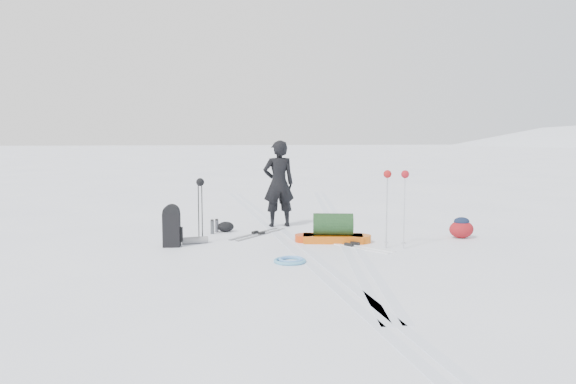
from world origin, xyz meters
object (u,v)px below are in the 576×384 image
(ski_poles_black, at_px, (200,190))
(expedition_rucksack, at_px, (175,227))
(skier, at_px, (279,184))
(pulk_sled, at_px, (333,231))

(ski_poles_black, bearing_deg, expedition_rucksack, -176.03)
(skier, xyz_separation_m, ski_poles_black, (-1.71, -1.73, 0.05))
(skier, distance_m, ski_poles_black, 2.43)
(pulk_sled, xyz_separation_m, expedition_rucksack, (-2.98, 0.03, 0.15))
(skier, relative_size, pulk_sled, 1.28)
(skier, bearing_deg, pulk_sled, 106.00)
(expedition_rucksack, relative_size, ski_poles_black, 0.67)
(expedition_rucksack, bearing_deg, skier, 46.55)
(pulk_sled, distance_m, ski_poles_black, 2.65)
(skier, bearing_deg, expedition_rucksack, 36.38)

